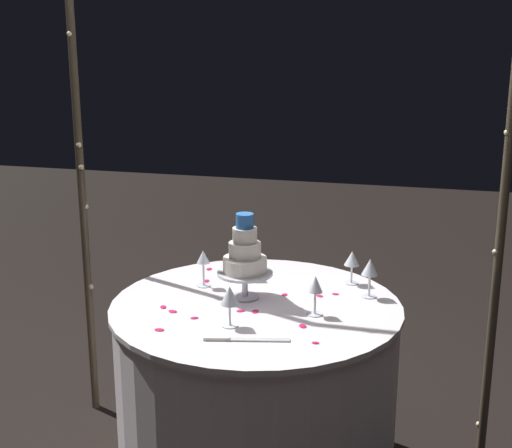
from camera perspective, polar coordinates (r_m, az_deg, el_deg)
decorative_arch at (r=2.86m, az=1.66°, el=9.62°), size 1.84×0.05×2.33m
main_table at (r=2.89m, az=0.00°, el=-13.44°), size 1.13×1.13×0.75m
tiered_cake at (r=2.74m, az=-0.91°, el=-2.68°), size 0.22×0.22×0.34m
wine_glass_0 at (r=2.49m, az=-2.15°, el=-5.95°), size 0.07×0.07×0.15m
wine_glass_1 at (r=2.94m, az=7.81°, el=-2.90°), size 0.07×0.07×0.14m
wine_glass_2 at (r=2.89m, az=-4.31°, el=-2.91°), size 0.06×0.06×0.15m
wine_glass_3 at (r=2.60m, az=4.84°, el=-5.09°), size 0.06×0.06×0.15m
wine_glass_4 at (r=2.98m, az=-0.92°, el=-2.32°), size 0.07×0.07×0.16m
wine_glass_5 at (r=2.80m, az=9.25°, el=-3.59°), size 0.07×0.07×0.16m
cake_knife at (r=2.42m, az=-1.24°, el=-9.34°), size 0.29×0.09×0.01m
rose_petal_0 at (r=2.67m, az=-6.78°, el=-7.06°), size 0.04×0.04×0.00m
rose_petal_1 at (r=2.72m, az=-7.55°, el=-6.69°), size 0.04×0.04×0.00m
rose_petal_2 at (r=2.61m, az=-5.03°, el=-7.60°), size 0.04×0.03×0.00m
rose_petal_3 at (r=2.52m, az=-7.86°, el=-8.50°), size 0.04×0.03×0.00m
rose_petal_4 at (r=3.13m, az=-3.82°, el=-3.67°), size 0.02×0.03×0.00m
rose_petal_5 at (r=2.54m, az=3.81°, el=-8.26°), size 0.04×0.05×0.00m
rose_petal_6 at (r=2.41m, az=4.85°, el=-9.59°), size 0.03×0.02×0.00m
rose_petal_7 at (r=3.11m, az=-0.04°, el=-3.76°), size 0.04×0.04×0.00m
rose_petal_8 at (r=2.66m, az=-0.06°, el=-7.10°), size 0.03×0.04×0.00m
rose_petal_9 at (r=2.98m, az=-4.07°, el=-4.63°), size 0.03×0.04×0.00m
rose_petal_10 at (r=2.66m, az=-1.24°, el=-7.05°), size 0.04×0.04×0.00m
rose_petal_11 at (r=2.82m, az=2.33°, el=-5.76°), size 0.03×0.03×0.00m
rose_petal_12 at (r=2.82m, az=5.20°, el=-5.84°), size 0.04×0.04×0.00m
rose_petal_13 at (r=2.85m, az=6.48°, el=-5.67°), size 0.03×0.02×0.00m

